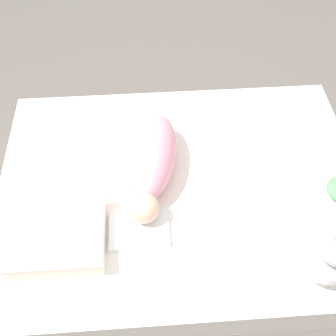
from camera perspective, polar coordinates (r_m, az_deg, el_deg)
ground_plane at (r=1.67m, az=1.90°, el=-5.95°), size 12.00×12.00×0.00m
bed_mattress at (r=1.59m, az=1.99°, el=-4.21°), size 1.41×1.04×0.19m
burp_cloth at (r=1.40m, az=-4.22°, el=-8.89°), size 0.21×0.15×0.02m
swaddled_baby at (r=1.48m, az=-2.25°, el=1.10°), size 0.24×0.49×0.16m
pillow at (r=1.40m, az=-15.62°, el=-9.34°), size 0.31×0.28×0.08m
bunny_plush at (r=1.32m, az=22.84°, el=-11.33°), size 0.15×0.15×0.34m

